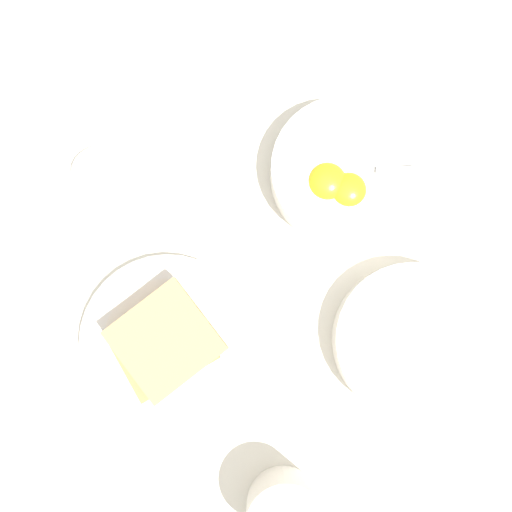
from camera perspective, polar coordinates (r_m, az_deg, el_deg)
ground_plane at (r=0.70m, az=-5.07°, el=1.28°), size 3.00×3.00×0.00m
egg_bowl at (r=0.69m, az=8.30°, el=7.84°), size 0.17×0.17×0.07m
toast_plate at (r=0.68m, az=-8.43°, el=-8.04°), size 0.19×0.19×0.02m
toast_sandwich at (r=0.66m, az=-8.77°, el=-8.17°), size 0.13×0.12×0.04m
soup_spoon at (r=0.73m, az=-16.15°, el=7.79°), size 0.15×0.10×0.03m
congee_bowl at (r=0.68m, az=14.54°, el=-7.80°), size 0.17×0.17×0.04m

